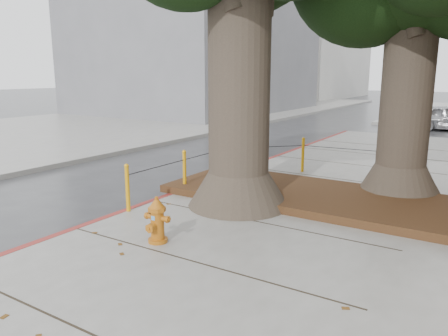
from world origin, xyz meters
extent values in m
plane|color=#28282B|center=(0.00, 0.00, 0.00)|extent=(140.00, 140.00, 0.00)
cube|color=slate|center=(-14.00, 10.00, 0.07)|extent=(14.00, 60.00, 0.15)
cube|color=maroon|center=(-2.00, 2.50, 0.07)|extent=(0.14, 26.00, 0.16)
cube|color=black|center=(0.90, 3.90, 0.23)|extent=(6.40, 2.60, 0.16)
cube|color=slate|center=(-15.00, 22.00, 6.00)|extent=(12.00, 16.00, 12.00)
cube|color=silver|center=(-17.00, 45.00, 7.50)|extent=(12.00, 18.00, 15.00)
cone|color=#4C3F33|center=(-0.30, 2.70, 0.50)|extent=(2.04, 2.04, 0.70)
cylinder|color=#4C3F33|center=(-0.30, 2.70, 2.53)|extent=(1.20, 1.20, 4.22)
cone|color=#4C3F33|center=(2.30, 5.20, 0.50)|extent=(1.77, 1.77, 0.70)
cylinder|color=#4C3F33|center=(2.30, 5.20, 2.32)|extent=(1.04, 1.04, 3.84)
cylinder|color=orange|center=(-1.90, 1.20, 0.60)|extent=(0.08, 0.08, 0.90)
sphere|color=orange|center=(-1.90, 1.20, 1.05)|extent=(0.09, 0.09, 0.09)
cylinder|color=orange|center=(-1.90, 3.00, 0.60)|extent=(0.08, 0.08, 0.90)
sphere|color=orange|center=(-1.90, 3.00, 1.05)|extent=(0.09, 0.09, 0.09)
cylinder|color=orange|center=(-1.90, 4.80, 0.60)|extent=(0.08, 0.08, 0.90)
sphere|color=orange|center=(-1.90, 4.80, 1.05)|extent=(0.09, 0.09, 0.09)
cylinder|color=orange|center=(-0.40, 6.30, 0.60)|extent=(0.08, 0.08, 0.90)
sphere|color=orange|center=(-0.40, 6.30, 1.05)|extent=(0.09, 0.09, 0.09)
cylinder|color=orange|center=(1.80, 6.50, 0.60)|extent=(0.08, 0.08, 0.90)
sphere|color=orange|center=(1.80, 6.50, 1.05)|extent=(0.09, 0.09, 0.09)
cylinder|color=black|center=(-1.90, 2.10, 0.87)|extent=(0.02, 1.80, 0.02)
cylinder|color=black|center=(-1.90, 3.90, 0.87)|extent=(0.02, 1.80, 0.02)
cylinder|color=black|center=(-1.15, 5.55, 0.87)|extent=(1.51, 1.51, 0.02)
cylinder|color=black|center=(0.70, 6.40, 0.87)|extent=(2.20, 0.22, 0.02)
cylinder|color=#B66112|center=(-0.36, 0.29, 0.18)|extent=(0.33, 0.33, 0.06)
cylinder|color=#B66112|center=(-0.36, 0.29, 0.44)|extent=(0.23, 0.23, 0.49)
cylinder|color=#B66112|center=(-0.36, 0.29, 0.69)|extent=(0.30, 0.30, 0.07)
cone|color=#B66112|center=(-0.36, 0.29, 0.79)|extent=(0.28, 0.28, 0.14)
cylinder|color=#B66112|center=(-0.36, 0.29, 0.87)|extent=(0.06, 0.06, 0.05)
cylinder|color=#B66112|center=(-0.49, 0.28, 0.56)|extent=(0.14, 0.10, 0.09)
cylinder|color=#B66112|center=(-0.24, 0.30, 0.56)|extent=(0.14, 0.10, 0.09)
cylinder|color=#B66112|center=(-0.35, 0.18, 0.44)|extent=(0.14, 0.15, 0.13)
cube|color=#5999D8|center=(-0.36, 0.18, 0.58)|extent=(0.07, 0.01, 0.07)
imported|color=black|center=(-12.62, 18.68, 0.68)|extent=(2.02, 4.76, 1.37)
camera|label=1|loc=(4.04, -4.66, 2.78)|focal=35.00mm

